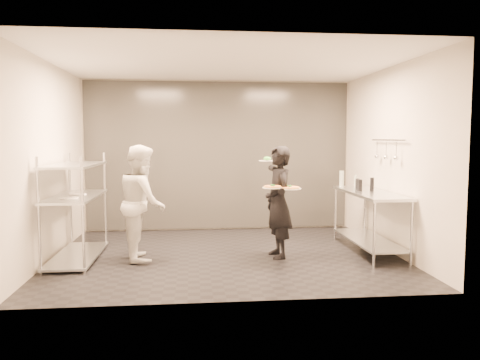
{
  "coord_description": "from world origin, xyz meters",
  "views": [
    {
      "loc": [
        -0.49,
        -6.79,
        1.72
      ],
      "look_at": [
        0.22,
        0.17,
        1.1
      ],
      "focal_mm": 35.0,
      "sensor_mm": 36.0,
      "label": 1
    }
  ],
  "objects": [
    {
      "name": "bottle_green",
      "position": [
        2.0,
        0.8,
        1.05
      ],
      "size": [
        0.07,
        0.07,
        0.27
      ],
      "primitive_type": "cylinder",
      "color": "gray",
      "rests_on": "prep_counter"
    },
    {
      "name": "pos_monitor",
      "position": [
        2.06,
        0.16,
        1.01
      ],
      "size": [
        0.08,
        0.25,
        0.18
      ],
      "primitive_type": "cube",
      "rotation": [
        0.0,
        0.0,
        -0.13
      ],
      "color": "black",
      "rests_on": "prep_counter"
    },
    {
      "name": "salad_plate",
      "position": [
        0.63,
        0.16,
        1.41
      ],
      "size": [
        0.25,
        0.25,
        0.07
      ],
      "color": "white",
      "rests_on": "waiter"
    },
    {
      "name": "waiter",
      "position": [
        0.74,
        -0.19,
        0.81
      ],
      "size": [
        0.47,
        0.64,
        1.61
      ],
      "primitive_type": "imported",
      "rotation": [
        0.0,
        0.0,
        -1.43
      ],
      "color": "black",
      "rests_on": "ground"
    },
    {
      "name": "bottle_dark",
      "position": [
        2.24,
        0.07,
        1.02
      ],
      "size": [
        0.06,
        0.06,
        0.21
      ],
      "primitive_type": "cylinder",
      "color": "black",
      "rests_on": "prep_counter"
    },
    {
      "name": "pizza_plate_far",
      "position": [
        0.85,
        -0.41,
        1.04
      ],
      "size": [
        0.33,
        0.33,
        0.05
      ],
      "color": "white",
      "rests_on": "waiter"
    },
    {
      "name": "room_shell",
      "position": [
        0.0,
        1.18,
        1.4
      ],
      "size": [
        5.0,
        4.0,
        2.8
      ],
      "color": "black",
      "rests_on": "ground"
    },
    {
      "name": "chef",
      "position": [
        -1.21,
        -0.08,
        0.82
      ],
      "size": [
        0.75,
        0.89,
        1.63
      ],
      "primitive_type": "imported",
      "rotation": [
        0.0,
        0.0,
        1.75
      ],
      "color": "white",
      "rests_on": "ground"
    },
    {
      "name": "prep_counter",
      "position": [
        2.18,
        0.0,
        0.63
      ],
      "size": [
        0.6,
        1.8,
        0.92
      ],
      "color": "#BABCC2",
      "rests_on": "ground"
    },
    {
      "name": "bottle_clear",
      "position": [
        2.24,
        0.8,
        1.02
      ],
      "size": [
        0.06,
        0.06,
        0.19
      ],
      "primitive_type": "cylinder",
      "color": "gray",
      "rests_on": "prep_counter"
    },
    {
      "name": "pizza_plate_near",
      "position": [
        0.62,
        -0.4,
        1.05
      ],
      "size": [
        0.29,
        0.29,
        0.05
      ],
      "color": "white",
      "rests_on": "waiter"
    },
    {
      "name": "utensil_rail",
      "position": [
        2.43,
        -0.0,
        1.55
      ],
      "size": [
        0.07,
        1.2,
        0.31
      ],
      "color": "#BABCC2",
      "rests_on": "room_shell"
    },
    {
      "name": "pass_rack",
      "position": [
        -2.15,
        -0.0,
        0.77
      ],
      "size": [
        0.6,
        1.6,
        1.5
      ],
      "color": "#BABCC2",
      "rests_on": "ground"
    }
  ]
}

